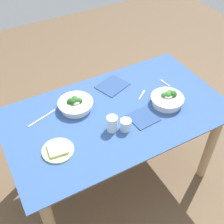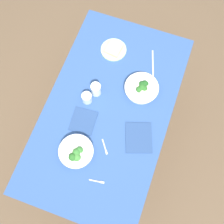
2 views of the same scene
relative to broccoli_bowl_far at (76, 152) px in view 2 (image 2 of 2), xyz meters
The scene contains 12 objects.
ground_plane 0.85m from the broccoli_bowl_far, 13.79° to the right, with size 6.00×6.00×0.00m, color brown.
dining_table 0.39m from the broccoli_bowl_far, 13.79° to the right, with size 1.48×0.84×0.74m.
broccoli_bowl_far is the anchor object (origin of this frame).
broccoli_bowl_near 0.62m from the broccoli_bowl_far, 24.35° to the right, with size 0.24×0.24×0.09m.
bread_side_plate 0.81m from the broccoli_bowl_far, ahead, with size 0.19×0.19×0.03m.
water_glass_center 0.45m from the broccoli_bowl_far, ahead, with size 0.07×0.07×0.10m, color silver.
water_glass_side 0.38m from the broccoli_bowl_far, 11.07° to the left, with size 0.07×0.07×0.08m, color silver.
fork_by_far_bowl 0.23m from the broccoli_bowl_far, 122.74° to the right, with size 0.02×0.10×0.00m.
fork_by_near_bowl 0.19m from the broccoli_bowl_far, 58.15° to the right, with size 0.09×0.07×0.00m.
table_knife_left 0.85m from the broccoli_bowl_far, 18.74° to the right, with size 0.21×0.01×0.00m, color #B7B7BC.
napkin_folded_upper 0.42m from the broccoli_bowl_far, 55.55° to the right, with size 0.21×0.17×0.01m, color navy.
napkin_folded_lower 0.23m from the broccoli_bowl_far, 10.93° to the left, with size 0.17×0.16×0.01m, color navy.
Camera 2 is at (-0.62, -0.25, 2.60)m, focal length 46.30 mm.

